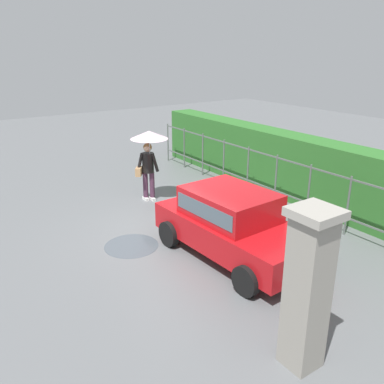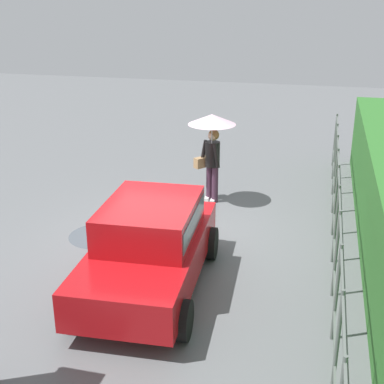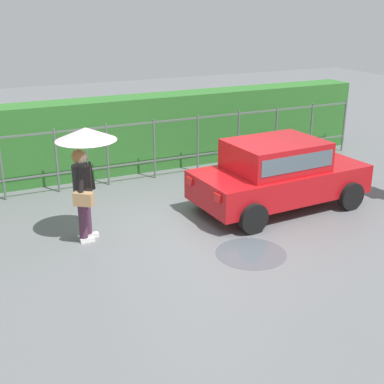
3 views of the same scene
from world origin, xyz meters
TOP-DOWN VIEW (x-y plane):
  - ground_plane at (0.00, 0.00)m, footprint 40.00×40.00m
  - car at (1.77, 0.31)m, footprint 3.81×2.02m
  - pedestrian at (-2.24, 0.48)m, footprint 1.08×1.08m
  - gate_pillar at (4.87, -0.94)m, footprint 0.60×0.60m
  - fence_section at (0.15, 3.27)m, footprint 11.98×0.05m
  - hedge_row at (0.15, 4.22)m, footprint 12.93×0.90m
  - puddle_near at (0.15, -1.32)m, footprint 1.25×1.25m

SIDE VIEW (x-z plane):
  - ground_plane at x=0.00m, z-range 0.00..0.00m
  - puddle_near at x=0.15m, z-range 0.00..0.00m
  - car at x=1.77m, z-range 0.06..1.54m
  - fence_section at x=0.15m, z-range 0.08..1.58m
  - hedge_row at x=0.15m, z-range 0.00..1.90m
  - gate_pillar at x=4.87m, z-range 0.03..2.45m
  - pedestrian at x=-2.24m, z-range 0.57..2.68m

